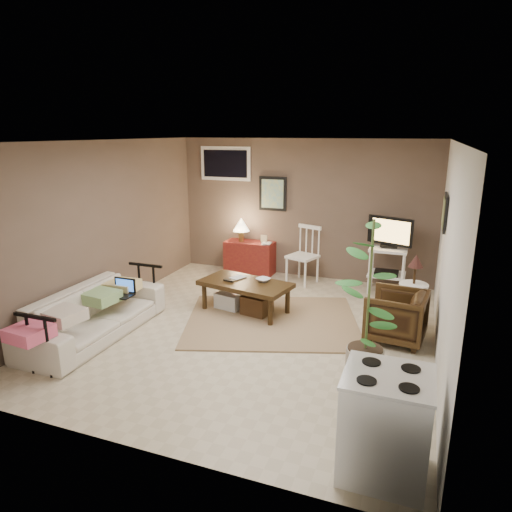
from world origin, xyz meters
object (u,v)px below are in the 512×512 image
at_px(sofa, 93,306).
at_px(spindle_chair, 303,257).
at_px(coffee_table, 245,294).
at_px(potted_plant, 369,297).
at_px(armchair, 396,314).
at_px(stove, 385,424).
at_px(tv_stand, 388,253).
at_px(side_table, 414,283).
at_px(red_console, 249,254).

xyz_separation_m(sofa, spindle_chair, (1.92, 2.98, 0.06)).
relative_size(coffee_table, sofa, 0.67).
distance_m(coffee_table, spindle_chair, 1.65).
bearing_deg(potted_plant, armchair, 78.03).
bearing_deg(spindle_chair, stove, -67.59).
distance_m(armchair, stove, 2.41).
relative_size(coffee_table, stove, 1.65).
bearing_deg(stove, tv_stand, 94.72).
height_order(coffee_table, tv_stand, tv_stand).
bearing_deg(coffee_table, side_table, 7.60).
relative_size(tv_stand, armchair, 1.76).
relative_size(coffee_table, red_console, 1.35).
height_order(coffee_table, side_table, side_table).
bearing_deg(red_console, armchair, -35.84).
relative_size(coffee_table, tv_stand, 1.12).
relative_size(spindle_chair, potted_plant, 0.56).
xyz_separation_m(armchair, potted_plant, (-0.23, -1.09, 0.57)).
bearing_deg(tv_stand, side_table, -71.27).
bearing_deg(stove, side_table, 88.23).
bearing_deg(coffee_table, potted_plant, -34.75).
xyz_separation_m(tv_stand, potted_plant, (0.03, -2.87, 0.27)).
xyz_separation_m(sofa, potted_plant, (3.34, 0.11, 0.52)).
xyz_separation_m(red_console, spindle_chair, (1.06, -0.18, 0.10)).
relative_size(side_table, armchair, 1.43).
bearing_deg(armchair, coffee_table, -88.71).
bearing_deg(red_console, sofa, -105.31).
relative_size(red_console, tv_stand, 0.83).
bearing_deg(side_table, spindle_chair, 144.71).
xyz_separation_m(spindle_chair, stove, (1.73, -4.19, -0.04)).
bearing_deg(red_console, potted_plant, -50.93).
distance_m(sofa, red_console, 3.27).
bearing_deg(potted_plant, red_console, 129.07).
xyz_separation_m(sofa, tv_stand, (3.30, 2.98, 0.25)).
bearing_deg(sofa, potted_plant, -88.12).
distance_m(spindle_chair, armchair, 2.43).
xyz_separation_m(coffee_table, spindle_chair, (0.43, 1.59, 0.19)).
height_order(coffee_table, armchair, armchair).
bearing_deg(red_console, side_table, -26.99).
height_order(spindle_chair, tv_stand, tv_stand).
xyz_separation_m(tv_stand, side_table, (0.44, -1.29, -0.03)).
height_order(tv_stand, stove, tv_stand).
height_order(tv_stand, armchair, tv_stand).
bearing_deg(red_console, coffee_table, -70.49).
bearing_deg(stove, spindle_chair, 112.41).
height_order(spindle_chair, armchair, spindle_chair).
height_order(red_console, side_table, red_console).
height_order(spindle_chair, potted_plant, potted_plant).
bearing_deg(red_console, spindle_chair, -9.53).
bearing_deg(sofa, coffee_table, -46.93).
xyz_separation_m(side_table, potted_plant, (-0.40, -1.58, 0.31)).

